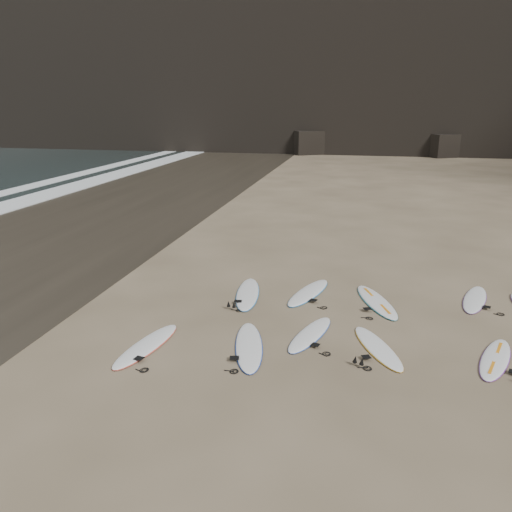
{
  "coord_description": "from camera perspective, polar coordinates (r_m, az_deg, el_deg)",
  "views": [
    {
      "loc": [
        0.45,
        -10.83,
        5.47
      ],
      "look_at": [
        -2.26,
        1.7,
        1.5
      ],
      "focal_mm": 35.0,
      "sensor_mm": 36.0,
      "label": 1
    }
  ],
  "objects": [
    {
      "name": "ground",
      "position": [
        12.14,
        8.91,
        -9.79
      ],
      "size": [
        240.0,
        240.0,
        0.0
      ],
      "primitive_type": "plane",
      "color": "#897559",
      "rests_on": "ground"
    },
    {
      "name": "surfboard_4",
      "position": [
        12.44,
        25.68,
        -10.51
      ],
      "size": [
        1.29,
        2.27,
        0.08
      ],
      "primitive_type": "ellipsoid",
      "rotation": [
        0.0,
        0.0,
        -0.36
      ],
      "color": "white",
      "rests_on": "ground"
    },
    {
      "name": "wet_sand",
      "position": [
        25.39,
        -20.17,
        3.71
      ],
      "size": [
        12.0,
        200.0,
        0.01
      ],
      "primitive_type": "cube",
      "color": "#383026",
      "rests_on": "ground"
    },
    {
      "name": "surfboard_3",
      "position": [
        12.05,
        13.74,
        -10.1
      ],
      "size": [
        1.43,
        2.29,
        0.08
      ],
      "primitive_type": "ellipsoid",
      "rotation": [
        0.0,
        0.0,
        0.42
      ],
      "color": "white",
      "rests_on": "ground"
    },
    {
      "name": "surfboard_1",
      "position": [
        11.78,
        -0.82,
        -10.22
      ],
      "size": [
        1.19,
        2.6,
        0.09
      ],
      "primitive_type": "ellipsoid",
      "rotation": [
        0.0,
        0.0,
        0.24
      ],
      "color": "white",
      "rests_on": "ground"
    },
    {
      "name": "surfboard_5",
      "position": [
        14.8,
        -0.96,
        -4.3
      ],
      "size": [
        1.02,
        2.7,
        0.09
      ],
      "primitive_type": "ellipsoid",
      "rotation": [
        0.0,
        0.0,
        0.15
      ],
      "color": "white",
      "rests_on": "ground"
    },
    {
      "name": "surfboard_8",
      "position": [
        15.72,
        23.73,
        -4.52
      ],
      "size": [
        1.22,
        2.41,
        0.08
      ],
      "primitive_type": "ellipsoid",
      "rotation": [
        0.0,
        0.0,
        -0.29
      ],
      "color": "white",
      "rests_on": "ground"
    },
    {
      "name": "surfboard_6",
      "position": [
        14.97,
        6.02,
        -4.14
      ],
      "size": [
        1.34,
        2.59,
        0.09
      ],
      "primitive_type": "ellipsoid",
      "rotation": [
        0.0,
        0.0,
        -0.31
      ],
      "color": "white",
      "rests_on": "ground"
    },
    {
      "name": "surfboard_2",
      "position": [
        12.41,
        6.23,
        -8.85
      ],
      "size": [
        1.18,
        2.31,
        0.08
      ],
      "primitive_type": "ellipsoid",
      "rotation": [
        0.0,
        0.0,
        -0.3
      ],
      "color": "white",
      "rests_on": "ground"
    },
    {
      "name": "surfboard_7",
      "position": [
        14.63,
        13.61,
        -5.06
      ],
      "size": [
        1.49,
        2.65,
        0.09
      ],
      "primitive_type": "ellipsoid",
      "rotation": [
        0.0,
        0.0,
        0.36
      ],
      "color": "white",
      "rests_on": "ground"
    },
    {
      "name": "surfboard_0",
      "position": [
        12.08,
        -12.4,
        -9.92
      ],
      "size": [
        1.02,
        2.51,
        0.09
      ],
      "primitive_type": "ellipsoid",
      "rotation": [
        0.0,
        0.0,
        -0.18
      ],
      "color": "white",
      "rests_on": "ground"
    }
  ]
}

